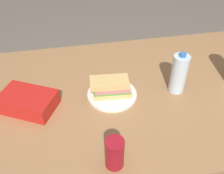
{
  "coord_description": "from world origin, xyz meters",
  "views": [
    {
      "loc": [
        0.28,
        0.86,
        1.56
      ],
      "look_at": [
        0.12,
        0.01,
        0.83
      ],
      "focal_mm": 40.59,
      "sensor_mm": 36.0,
      "label": 1
    }
  ],
  "objects_px": {
    "sandwich": "(111,87)",
    "soda_can_red": "(115,153)",
    "water_bottle_tall": "(179,74)",
    "chip_bag": "(28,101)",
    "dining_table": "(135,105)",
    "paper_plate": "(112,94)"
  },
  "relations": [
    {
      "from": "dining_table",
      "to": "water_bottle_tall",
      "type": "xyz_separation_m",
      "value": [
        -0.18,
        0.03,
        0.19
      ]
    },
    {
      "from": "sandwich",
      "to": "water_bottle_tall",
      "type": "xyz_separation_m",
      "value": [
        -0.31,
        0.02,
        0.04
      ]
    },
    {
      "from": "water_bottle_tall",
      "to": "chip_bag",
      "type": "bearing_deg",
      "value": -0.81
    },
    {
      "from": "sandwich",
      "to": "soda_can_red",
      "type": "distance_m",
      "value": 0.36
    },
    {
      "from": "chip_bag",
      "to": "water_bottle_tall",
      "type": "xyz_separation_m",
      "value": [
        -0.67,
        0.01,
        0.06
      ]
    },
    {
      "from": "water_bottle_tall",
      "to": "sandwich",
      "type": "bearing_deg",
      "value": -2.94
    },
    {
      "from": "soda_can_red",
      "to": "paper_plate",
      "type": "bearing_deg",
      "value": -99.61
    },
    {
      "from": "sandwich",
      "to": "chip_bag",
      "type": "bearing_deg",
      "value": 0.98
    },
    {
      "from": "water_bottle_tall",
      "to": "soda_can_red",
      "type": "bearing_deg",
      "value": 42.91
    },
    {
      "from": "paper_plate",
      "to": "water_bottle_tall",
      "type": "height_order",
      "value": "water_bottle_tall"
    },
    {
      "from": "paper_plate",
      "to": "water_bottle_tall",
      "type": "bearing_deg",
      "value": 176.74
    },
    {
      "from": "dining_table",
      "to": "sandwich",
      "type": "height_order",
      "value": "sandwich"
    },
    {
      "from": "dining_table",
      "to": "soda_can_red",
      "type": "xyz_separation_m",
      "value": [
        0.18,
        0.36,
        0.16
      ]
    },
    {
      "from": "sandwich",
      "to": "water_bottle_tall",
      "type": "relative_size",
      "value": 0.94
    },
    {
      "from": "sandwich",
      "to": "chip_bag",
      "type": "distance_m",
      "value": 0.36
    },
    {
      "from": "soda_can_red",
      "to": "chip_bag",
      "type": "relative_size",
      "value": 0.53
    },
    {
      "from": "soda_can_red",
      "to": "water_bottle_tall",
      "type": "height_order",
      "value": "water_bottle_tall"
    },
    {
      "from": "paper_plate",
      "to": "water_bottle_tall",
      "type": "xyz_separation_m",
      "value": [
        -0.3,
        0.02,
        0.09
      ]
    },
    {
      "from": "sandwich",
      "to": "chip_bag",
      "type": "height_order",
      "value": "sandwich"
    },
    {
      "from": "chip_bag",
      "to": "water_bottle_tall",
      "type": "height_order",
      "value": "water_bottle_tall"
    },
    {
      "from": "sandwich",
      "to": "soda_can_red",
      "type": "bearing_deg",
      "value": 80.96
    },
    {
      "from": "paper_plate",
      "to": "water_bottle_tall",
      "type": "distance_m",
      "value": 0.32
    }
  ]
}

